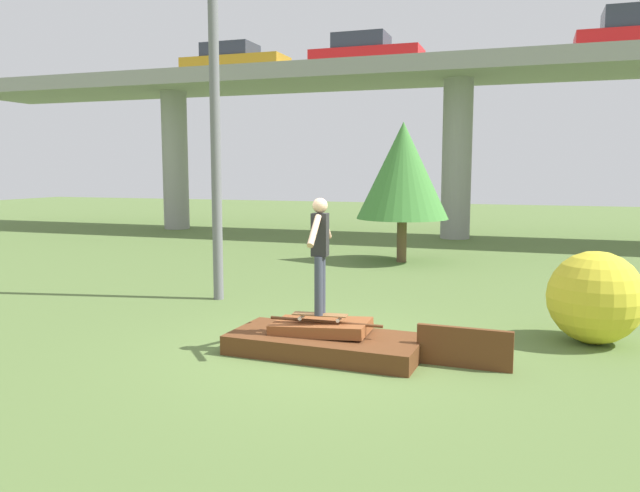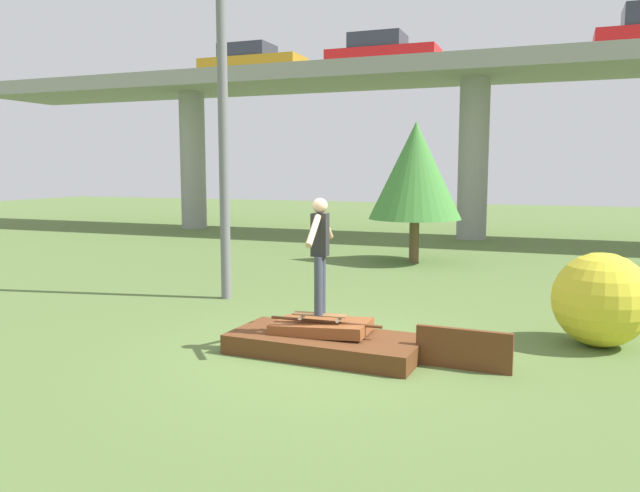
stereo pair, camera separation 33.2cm
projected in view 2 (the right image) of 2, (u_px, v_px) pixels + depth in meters
The scene contains 11 objects.
ground_plane at pixel (325, 353), 8.89m from camera, with size 80.00×80.00×0.00m, color #567038.
scrap_pile at pixel (325, 341), 8.89m from camera, with size 2.78×1.36×0.48m.
scrap_plank_loose at pixel (463, 349), 8.16m from camera, with size 1.26×0.13×0.54m.
skateboard at pixel (320, 315), 8.84m from camera, with size 0.80×0.28×0.09m.
skater at pixel (320, 247), 8.72m from camera, with size 0.24×1.21×1.65m.
highway_overpass at pixel (476, 83), 22.81m from camera, with size 44.00×4.55×6.54m.
car_on_overpass_left at pixel (382, 55), 24.48m from camera, with size 4.35×1.73×1.33m.
car_on_overpass_right at pixel (251, 63), 26.35m from camera, with size 4.45×1.67×1.29m.
utility_pole at pixel (223, 99), 12.21m from camera, with size 1.30×0.20×7.71m.
tree_behind_left at pixel (415, 171), 17.27m from camera, with size 2.57×2.57×3.92m.
bush_yellow_flowering at pixel (601, 300), 9.20m from camera, with size 1.40×1.40×1.40m.
Camera 2 is at (3.01, -8.10, 2.62)m, focal length 35.00 mm.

